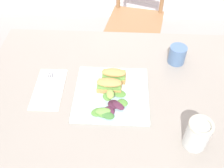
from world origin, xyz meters
The scene contains 11 objects.
ground_plane centered at (0.00, 0.00, 0.00)m, with size 7.98×7.98×0.00m, color gray.
dining_table centered at (0.09, -0.07, 0.61)m, with size 1.24×0.88×0.74m.
chair_wooden_far centered at (0.16, 0.95, 0.45)m, with size 0.47×0.47×0.87m.
plate_lunch centered at (0.02, -0.07, 0.74)m, with size 0.30×0.30×0.01m, color silver.
sandwich_half_front centered at (0.01, -0.05, 0.78)m, with size 0.10×0.06×0.06m.
sandwich_half_back centered at (0.03, 0.01, 0.78)m, with size 0.10×0.06×0.06m.
salad_mixed_greens centered at (0.02, -0.15, 0.76)m, with size 0.15×0.16×0.05m.
napkin_folded centered at (-0.23, -0.05, 0.74)m, with size 0.12×0.23×0.00m, color silver.
fork_on_napkin centered at (-0.24, -0.03, 0.75)m, with size 0.04×0.19×0.00m.
mason_jar_iced_tea centered at (0.32, -0.27, 0.79)m, with size 0.08×0.08×0.12m.
cup_extra_side centered at (0.31, 0.15, 0.78)m, with size 0.08×0.08×0.08m, color #4C6B93.
Camera 1 is at (0.06, -0.74, 1.52)m, focal length 40.90 mm.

